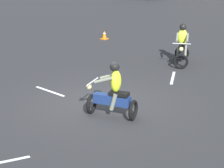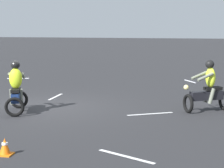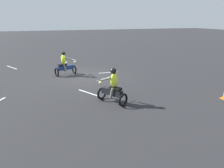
% 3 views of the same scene
% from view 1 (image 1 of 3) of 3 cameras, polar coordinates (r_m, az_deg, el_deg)
% --- Properties ---
extents(ground_plane, '(120.00, 120.00, 0.00)m').
position_cam_1_polar(ground_plane, '(13.66, -1.67, -2.54)').
color(ground_plane, '#28282B').
extents(motorcycle_rider_foreground, '(1.56, 1.00, 1.66)m').
position_cam_1_polar(motorcycle_rider_foreground, '(12.42, 0.15, -1.22)').
color(motorcycle_rider_foreground, black).
rests_on(motorcycle_rider_foreground, ground).
extents(motorcycle_rider_background, '(1.20, 1.52, 1.66)m').
position_cam_1_polar(motorcycle_rider_background, '(17.79, 9.12, 4.85)').
color(motorcycle_rider_background, black).
rests_on(motorcycle_rider_background, ground).
extents(traffic_cone_near_left, '(0.32, 0.32, 0.43)m').
position_cam_1_polar(traffic_cone_near_left, '(21.97, -1.00, 6.42)').
color(traffic_cone_near_left, orange).
rests_on(traffic_cone_near_left, ground).
extents(lane_stripe_nw, '(0.79, 1.38, 0.01)m').
position_cam_1_polar(lane_stripe_nw, '(16.19, 7.94, 0.81)').
color(lane_stripe_nw, silver).
rests_on(lane_stripe_nw, ground).
extents(lane_stripe_w, '(1.41, 0.15, 0.01)m').
position_cam_1_polar(lane_stripe_w, '(14.82, -8.12, -0.94)').
color(lane_stripe_w, silver).
rests_on(lane_stripe_w, ground).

